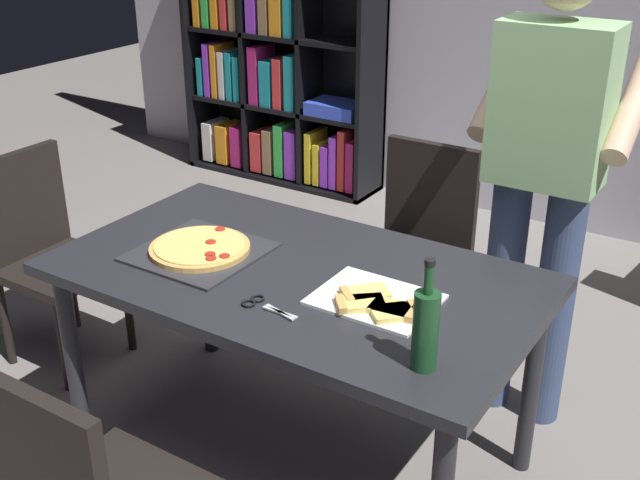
# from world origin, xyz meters

# --- Properties ---
(ground_plane) EXTENTS (12.00, 12.00, 0.00)m
(ground_plane) POSITION_xyz_m (0.00, 0.00, 0.00)
(ground_plane) COLOR gray
(dining_table) EXTENTS (1.59, 0.90, 0.75)m
(dining_table) POSITION_xyz_m (0.00, 0.00, 0.67)
(dining_table) COLOR #232328
(dining_table) RESTS_ON ground_plane
(chair_far_side) EXTENTS (0.42, 0.42, 0.90)m
(chair_far_side) POSITION_xyz_m (0.00, 0.94, 0.51)
(chair_far_side) COLOR black
(chair_far_side) RESTS_ON ground_plane
(chair_left_end) EXTENTS (0.42, 0.42, 0.90)m
(chair_left_end) POSITION_xyz_m (-1.28, 0.00, 0.51)
(chair_left_end) COLOR black
(chair_left_end) RESTS_ON ground_plane
(bookshelf) EXTENTS (1.40, 0.35, 1.95)m
(bookshelf) POSITION_xyz_m (-1.71, 2.37, 0.92)
(bookshelf) COLOR black
(bookshelf) RESTS_ON ground_plane
(person_serving_pizza) EXTENTS (0.55, 0.54, 1.75)m
(person_serving_pizza) POSITION_xyz_m (0.57, 0.72, 1.00)
(person_serving_pizza) COLOR #38476B
(person_serving_pizza) RESTS_ON ground_plane
(pepperoni_pizza_on_tray) EXTENTS (0.40, 0.40, 0.04)m
(pepperoni_pizza_on_tray) POSITION_xyz_m (-0.34, -0.07, 0.77)
(pepperoni_pizza_on_tray) COLOR #2D2D33
(pepperoni_pizza_on_tray) RESTS_ON dining_table
(pizza_slices_on_towel) EXTENTS (0.36, 0.29, 0.03)m
(pizza_slices_on_towel) POSITION_xyz_m (0.34, -0.06, 0.76)
(pizza_slices_on_towel) COLOR white
(pizza_slices_on_towel) RESTS_ON dining_table
(wine_bottle) EXTENTS (0.07, 0.07, 0.32)m
(wine_bottle) POSITION_xyz_m (0.60, -0.28, 0.87)
(wine_bottle) COLOR #194723
(wine_bottle) RESTS_ON dining_table
(kitchen_scissors) EXTENTS (0.20, 0.09, 0.01)m
(kitchen_scissors) POSITION_xyz_m (0.05, -0.25, 0.76)
(kitchen_scissors) COLOR silver
(kitchen_scissors) RESTS_ON dining_table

